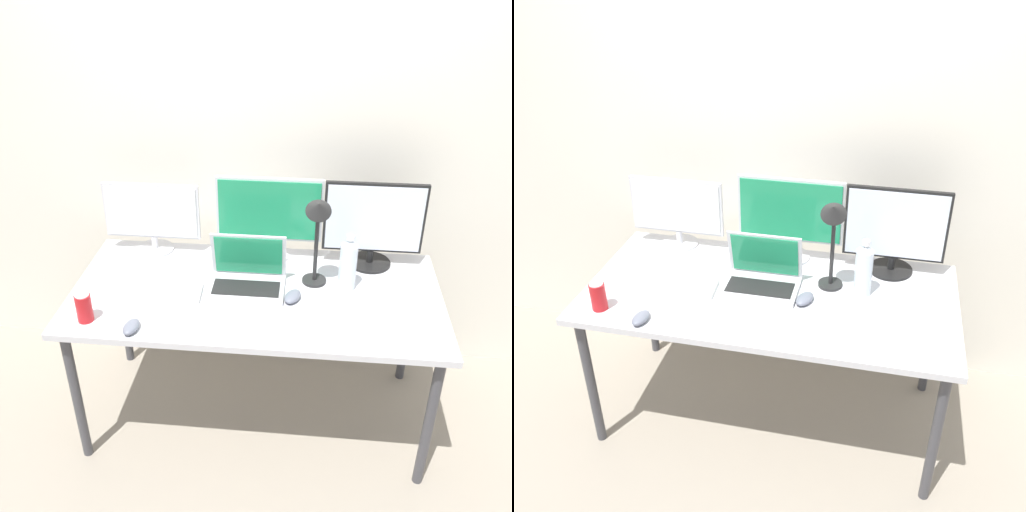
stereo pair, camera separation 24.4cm
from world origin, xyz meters
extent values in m
plane|color=gray|center=(0.00, 0.00, 0.00)|extent=(16.00, 16.00, 0.00)
cube|color=silver|center=(0.00, 0.59, 1.30)|extent=(7.00, 0.08, 2.60)
cylinder|color=#424247|center=(-0.76, -0.34, 0.35)|extent=(0.04, 0.04, 0.71)
cylinder|color=#424247|center=(0.76, -0.34, 0.35)|extent=(0.04, 0.04, 0.71)
cylinder|color=#424247|center=(-0.76, 0.34, 0.35)|extent=(0.04, 0.04, 0.71)
cylinder|color=#424247|center=(0.76, 0.34, 0.35)|extent=(0.04, 0.04, 0.71)
cube|color=silver|center=(0.00, 0.00, 0.72)|extent=(1.64, 0.80, 0.03)
cylinder|color=silver|center=(-0.54, 0.32, 0.75)|extent=(0.18, 0.18, 0.01)
cylinder|color=silver|center=(-0.54, 0.32, 0.78)|extent=(0.03, 0.03, 0.06)
cube|color=silver|center=(-0.54, 0.32, 0.95)|extent=(0.47, 0.02, 0.28)
cube|color=white|center=(-0.54, 0.31, 0.95)|extent=(0.44, 0.01, 0.25)
cylinder|color=silver|center=(0.03, 0.31, 0.75)|extent=(0.20, 0.20, 0.01)
cylinder|color=silver|center=(0.03, 0.31, 0.80)|extent=(0.03, 0.03, 0.09)
cube|color=silver|center=(0.03, 0.31, 1.00)|extent=(0.50, 0.02, 0.31)
cube|color=#1E8C59|center=(0.03, 0.30, 1.00)|extent=(0.48, 0.01, 0.29)
cylinder|color=black|center=(0.52, 0.29, 0.75)|extent=(0.20, 0.20, 0.01)
cylinder|color=black|center=(0.52, 0.29, 0.78)|extent=(0.03, 0.03, 0.06)
cube|color=black|center=(0.52, 0.29, 0.98)|extent=(0.46, 0.02, 0.34)
cube|color=silver|center=(0.52, 0.28, 0.98)|extent=(0.44, 0.01, 0.32)
cube|color=silver|center=(-0.04, 0.00, 0.75)|extent=(0.34, 0.23, 0.02)
cube|color=black|center=(-0.04, -0.01, 0.76)|extent=(0.30, 0.12, 0.00)
cube|color=silver|center=(-0.04, 0.09, 0.87)|extent=(0.34, 0.06, 0.22)
cube|color=#1E8C59|center=(-0.04, 0.09, 0.87)|extent=(0.30, 0.05, 0.20)
cube|color=white|center=(-0.45, -0.07, 0.75)|extent=(0.43, 0.17, 0.02)
ellipsoid|color=slate|center=(-0.47, -0.33, 0.76)|extent=(0.07, 0.11, 0.03)
ellipsoid|color=slate|center=(0.16, -0.05, 0.76)|extent=(0.10, 0.12, 0.04)
cylinder|color=silver|center=(0.40, 0.07, 0.85)|extent=(0.08, 0.08, 0.22)
cone|color=silver|center=(0.40, 0.07, 0.97)|extent=(0.07, 0.07, 0.03)
cylinder|color=white|center=(0.40, 0.07, 1.00)|extent=(0.03, 0.03, 0.02)
cylinder|color=red|center=(-0.68, -0.29, 0.80)|extent=(0.07, 0.07, 0.12)
cylinder|color=silver|center=(-0.68, -0.29, 0.86)|extent=(0.06, 0.06, 0.00)
cylinder|color=black|center=(0.26, 0.10, 0.75)|extent=(0.11, 0.11, 0.01)
cylinder|color=black|center=(0.26, 0.10, 0.93)|extent=(0.02, 0.02, 0.36)
cone|color=black|center=(0.26, 0.04, 1.14)|extent=(0.11, 0.12, 0.11)
camera|label=1|loc=(0.21, -2.10, 2.15)|focal=40.00mm
camera|label=2|loc=(0.46, -2.06, 2.15)|focal=40.00mm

